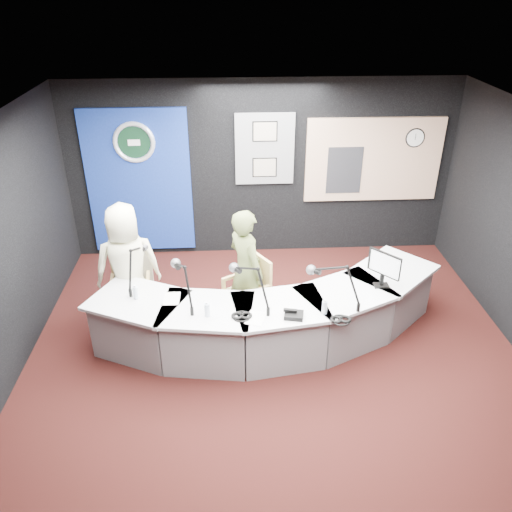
{
  "coord_description": "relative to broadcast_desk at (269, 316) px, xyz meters",
  "views": [
    {
      "loc": [
        -0.49,
        -4.63,
        4.12
      ],
      "look_at": [
        -0.2,
        0.8,
        1.1
      ],
      "focal_mm": 36.0,
      "sensor_mm": 36.0,
      "label": 1
    }
  ],
  "objects": [
    {
      "name": "ground",
      "position": [
        0.05,
        -0.55,
        -0.38
      ],
      "size": [
        6.0,
        6.0,
        0.0
      ],
      "primitive_type": "plane",
      "color": "black",
      "rests_on": "ground"
    },
    {
      "name": "ceiling",
      "position": [
        0.05,
        -0.55,
        2.42
      ],
      "size": [
        6.0,
        6.0,
        0.02
      ],
      "primitive_type": "cube",
      "color": "silver",
      "rests_on": "ground"
    },
    {
      "name": "wall_back",
      "position": [
        0.05,
        2.45,
        1.02
      ],
      "size": [
        6.0,
        0.02,
        2.8
      ],
      "primitive_type": "cube",
      "color": "black",
      "rests_on": "ground"
    },
    {
      "name": "broadcast_desk",
      "position": [
        0.0,
        0.0,
        0.0
      ],
      "size": [
        4.5,
        1.9,
        0.75
      ],
      "primitive_type": null,
      "color": "silver",
      "rests_on": "ground"
    },
    {
      "name": "backdrop_panel",
      "position": [
        -1.85,
        2.42,
        0.88
      ],
      "size": [
        1.6,
        0.05,
        2.3
      ],
      "primitive_type": "cube",
      "color": "navy",
      "rests_on": "wall_back"
    },
    {
      "name": "agency_seal",
      "position": [
        -1.85,
        2.38,
        1.52
      ],
      "size": [
        0.63,
        0.07,
        0.63
      ],
      "primitive_type": "torus",
      "rotation": [
        1.57,
        0.0,
        0.0
      ],
      "color": "silver",
      "rests_on": "backdrop_panel"
    },
    {
      "name": "seal_center",
      "position": [
        -1.85,
        2.38,
        1.52
      ],
      "size": [
        0.48,
        0.01,
        0.48
      ],
      "primitive_type": "cylinder",
      "rotation": [
        1.57,
        0.0,
        0.0
      ],
      "color": "black",
      "rests_on": "backdrop_panel"
    },
    {
      "name": "pinboard",
      "position": [
        0.1,
        2.42,
        1.38
      ],
      "size": [
        0.9,
        0.04,
        1.1
      ],
      "primitive_type": "cube",
      "color": "slate",
      "rests_on": "wall_back"
    },
    {
      "name": "framed_photo_upper",
      "position": [
        0.1,
        2.39,
        1.65
      ],
      "size": [
        0.34,
        0.02,
        0.27
      ],
      "primitive_type": "cube",
      "color": "gray",
      "rests_on": "pinboard"
    },
    {
      "name": "framed_photo_lower",
      "position": [
        0.1,
        2.39,
        1.09
      ],
      "size": [
        0.34,
        0.02,
        0.27
      ],
      "primitive_type": "cube",
      "color": "gray",
      "rests_on": "pinboard"
    },
    {
      "name": "booth_window_frame",
      "position": [
        1.8,
        2.42,
        1.18
      ],
      "size": [
        2.12,
        0.06,
        1.32
      ],
      "primitive_type": "cube",
      "color": "tan",
      "rests_on": "wall_back"
    },
    {
      "name": "booth_glow",
      "position": [
        1.8,
        2.41,
        1.18
      ],
      "size": [
        2.0,
        0.02,
        1.2
      ],
      "primitive_type": "cube",
      "color": "#FFE4A1",
      "rests_on": "booth_window_frame"
    },
    {
      "name": "equipment_rack",
      "position": [
        1.35,
        2.39,
        1.03
      ],
      "size": [
        0.55,
        0.02,
        0.75
      ],
      "primitive_type": "cube",
      "color": "black",
      "rests_on": "booth_window_frame"
    },
    {
      "name": "wall_clock",
      "position": [
        2.4,
        2.39,
        1.52
      ],
      "size": [
        0.28,
        0.01,
        0.28
      ],
      "primitive_type": "cylinder",
      "rotation": [
        1.57,
        0.0,
        0.0
      ],
      "color": "white",
      "rests_on": "booth_window_frame"
    },
    {
      "name": "armchair_left",
      "position": [
        -1.77,
        0.52,
        0.12
      ],
      "size": [
        0.62,
        0.62,
        0.99
      ],
      "primitive_type": null,
      "rotation": [
        0.0,
        0.0,
        0.11
      ],
      "color": "tan",
      "rests_on": "ground"
    },
    {
      "name": "armchair_right",
      "position": [
        -0.27,
        0.39,
        0.06
      ],
      "size": [
        0.67,
        0.67,
        0.87
      ],
      "primitive_type": null,
      "rotation": [
        0.0,
        0.0,
        -1.03
      ],
      "color": "tan",
      "rests_on": "ground"
    },
    {
      "name": "draped_jacket",
      "position": [
        -1.76,
        0.77,
        0.24
      ],
      "size": [
        0.51,
        0.16,
        0.7
      ],
      "primitive_type": "cube",
      "rotation": [
        0.0,
        0.0,
        0.11
      ],
      "color": "gray",
      "rests_on": "armchair_left"
    },
    {
      "name": "person_man",
      "position": [
        -1.77,
        0.52,
        0.47
      ],
      "size": [
        0.93,
        0.71,
        1.69
      ],
      "primitive_type": "imported",
      "rotation": [
        0.0,
        0.0,
        3.38
      ],
      "color": "beige",
      "rests_on": "ground"
    },
    {
      "name": "person_woman",
      "position": [
        -0.27,
        0.39,
        0.45
      ],
      "size": [
        0.66,
        0.72,
        1.64
      ],
      "primitive_type": "imported",
      "rotation": [
        0.0,
        0.0,
        2.15
      ],
      "color": "#586434",
      "rests_on": "ground"
    },
    {
      "name": "computer_monitor",
      "position": [
        1.37,
        0.04,
        0.7
      ],
      "size": [
        0.29,
        0.32,
        0.28
      ],
      "primitive_type": "cube",
      "rotation": [
        0.0,
        0.0,
        -0.85
      ],
      "color": "black",
      "rests_on": "broadcast_desk"
    },
    {
      "name": "desk_phone",
      "position": [
        0.23,
        -0.54,
        0.4
      ],
      "size": [
        0.24,
        0.21,
        0.05
      ],
      "primitive_type": "cube",
      "rotation": [
        0.0,
        0.0,
        -0.2
      ],
      "color": "black",
      "rests_on": "broadcast_desk"
    },
    {
      "name": "headphones_near",
      "position": [
        0.74,
        -0.64,
        0.39
      ],
      "size": [
        0.23,
        0.23,
        0.04
      ],
      "primitive_type": "torus",
      "color": "black",
      "rests_on": "broadcast_desk"
    },
    {
      "name": "headphones_far",
      "position": [
        -0.35,
        -0.51,
        0.39
      ],
      "size": [
        0.23,
        0.23,
        0.04
      ],
      "primitive_type": "torus",
      "color": "black",
      "rests_on": "broadcast_desk"
    },
    {
      "name": "paper_stack",
      "position": [
        -1.16,
        -0.1,
        0.38
      ],
      "size": [
        0.19,
        0.27,
        0.0
      ],
      "primitive_type": "cube",
      "rotation": [
        0.0,
        0.0,
        -0.01
      ],
      "color": "white",
      "rests_on": "broadcast_desk"
    },
    {
      "name": "notepad",
      "position": [
        -0.2,
        -0.54,
        0.38
      ],
      "size": [
        0.26,
        0.32,
        0.0
      ],
      "primitive_type": "cube",
      "rotation": [
        0.0,
        0.0,
        -0.32
      ],
      "color": "white",
      "rests_on": "broadcast_desk"
    },
    {
      "name": "boom_mic_a",
      "position": [
        -1.6,
        0.28,
        0.68
      ],
      "size": [
        0.22,
        0.73,
        0.6
      ],
      "primitive_type": null,
      "color": "black",
      "rests_on": "broadcast_desk"
    },
    {
      "name": "boom_mic_b",
      "position": [
        -1.01,
        -0.15,
        0.68
      ],
      "size": [
        0.33,
        0.7,
        0.6
      ],
      "primitive_type": null,
      "color": "black",
      "rests_on": "broadcast_desk"
    },
    {
      "name": "boom_mic_c",
      "position": [
        -0.24,
        -0.25,
        0.68
      ],
      "size": [
        0.49,
        0.62,
        0.6
      ],
      "primitive_type": null,
      "color": "black",
      "rests_on": "broadcast_desk"
    },
    {
      "name": "boom_mic_d",
      "position": [
        0.72,
        -0.28,
        0.68
      ],
      "size": [
        0.62,
        0.49,
        0.6
      ],
      "primitive_type": null,
      "color": "black",
      "rests_on": "broadcast_desk"
    },
    {
      "name": "water_bottles",
      "position": [
        -0.5,
        -0.28,
        0.46
      ],
      "size": [
        2.22,
        0.48,
        0.18
      ],
      "primitive_type": null,
      "color": "silver",
      "rests_on": "broadcast_desk"
    }
  ]
}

